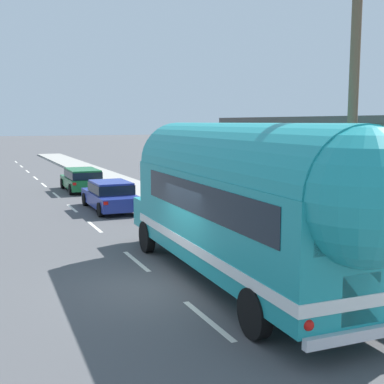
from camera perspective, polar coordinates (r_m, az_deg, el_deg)
name	(u,v)px	position (r m, az deg, el deg)	size (l,w,h in m)	color
ground_plane	(166,286)	(13.29, -2.88, -10.38)	(300.00, 300.00, 0.00)	#4C4C4F
lane_markings	(120,205)	(26.06, -7.98, -1.42)	(3.56, 80.00, 0.01)	silver
sidewalk_slab	(187,209)	(24.05, -0.54, -1.95)	(2.79, 90.00, 0.15)	#9E9B93
utility_pole	(353,110)	(13.12, 17.45, 8.66)	(1.80, 0.24, 8.50)	brown
painted_bus	(246,199)	(12.49, 6.07, -0.73)	(2.84, 11.68, 4.12)	teal
car_lead	(111,194)	(24.58, -9.04, -0.26)	(1.97, 4.75, 1.37)	navy
car_second	(82,178)	(31.52, -12.14, 1.50)	(2.02, 4.51, 1.37)	#196633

